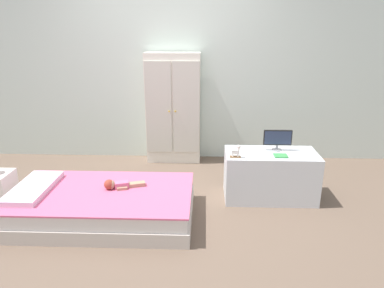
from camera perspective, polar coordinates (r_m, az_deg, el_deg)
The scene contains 10 objects.
ground_plane at distance 3.68m, azimuth -6.28°, elevation -10.52°, with size 10.00×10.00×0.02m, color brown.
back_wall at distance 4.80m, azimuth -4.12°, elevation 13.46°, with size 6.40×0.05×2.70m, color silver.
bed at distance 3.53m, azimuth -14.21°, elevation -9.52°, with size 1.71×0.98×0.28m.
pillow at distance 3.69m, azimuth -24.29°, elevation -6.45°, with size 0.32×0.70×0.05m, color silver.
doll at distance 3.48m, azimuth -12.05°, elevation -6.45°, with size 0.39×0.18×0.10m.
wardrobe at distance 4.71m, azimuth -3.06°, elevation 5.74°, with size 0.72×0.30×1.46m.
tv_stand at distance 3.86m, azimuth 12.51°, elevation -4.98°, with size 0.96×0.48×0.51m, color silver.
tv_monitor at distance 3.82m, azimuth 13.70°, elevation 0.86°, with size 0.30×0.10×0.22m.
rocking_horse_toy at distance 3.55m, azimuth 7.21°, elevation -1.19°, with size 0.11×0.04×0.13m.
book_green at distance 3.68m, azimuth 14.17°, elevation -1.86°, with size 0.13×0.11×0.01m, color #429E51.
Camera 1 is at (0.52, -3.18, 1.76)m, focal length 32.93 mm.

